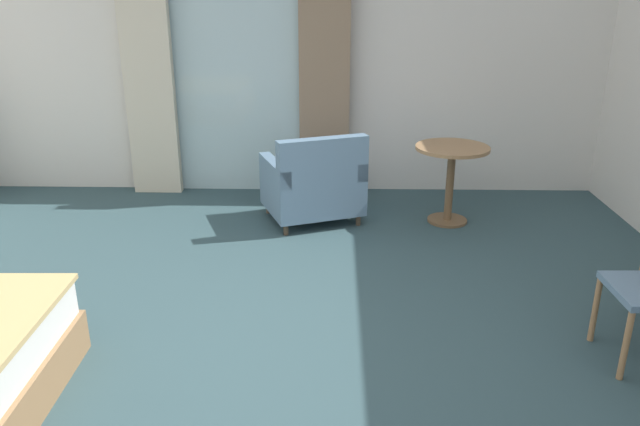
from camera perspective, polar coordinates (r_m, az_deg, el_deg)
The scene contains 7 objects.
ground at distance 3.73m, azimuth -6.43°, elevation -13.92°, with size 6.94×7.00×0.10m, color #334C51.
wall_back at distance 6.33m, azimuth -3.08°, elevation 14.83°, with size 6.54×0.12×2.86m, color silver.
balcony_glass_door at distance 6.33m, azimuth -7.61°, elevation 13.12°, with size 1.29×0.02×2.52m, color silver.
curtain_panel_left at distance 6.41m, azimuth -15.64°, elevation 13.41°, with size 0.48×0.10×2.68m, color beige.
curtain_panel_right at distance 6.15m, azimuth 0.42°, elevation 13.86°, with size 0.49×0.10×2.68m, color #897056.
armchair_by_window at distance 5.56m, azimuth -0.59°, elevation 2.59°, with size 0.99×0.93×0.83m.
round_cafe_table at distance 5.61m, azimuth 11.98°, elevation 4.19°, with size 0.65×0.65×0.71m.
Camera 1 is at (0.48, -3.05, 2.05)m, focal length 34.76 mm.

